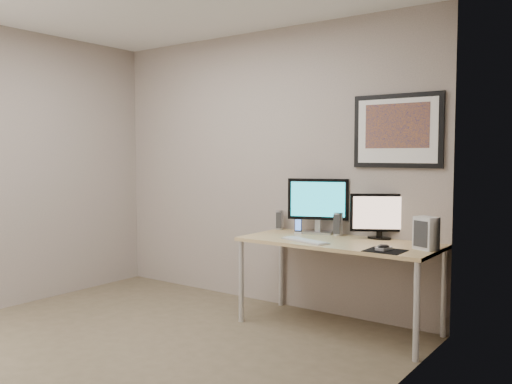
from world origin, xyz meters
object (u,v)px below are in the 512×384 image
(speaker_right, at_px, (338,224))
(phone_dock, at_px, (298,226))
(monitor_large, at_px, (318,203))
(monitor_tv, at_px, (379,215))
(desk, at_px, (338,249))
(framed_art, at_px, (397,131))
(speaker_left, at_px, (279,220))
(fan_unit, at_px, (426,233))
(keyboard, at_px, (305,241))

(speaker_right, distance_m, phone_dock, 0.35)
(monitor_large, xyz_separation_m, monitor_tv, (0.57, 0.02, -0.07))
(speaker_right, relative_size, phone_dock, 1.42)
(desk, distance_m, framed_art, 1.07)
(speaker_left, distance_m, fan_unit, 1.49)
(speaker_right, height_order, keyboard, speaker_right)
(monitor_tv, bearing_deg, fan_unit, -60.25)
(speaker_right, bearing_deg, keyboard, -109.06)
(speaker_left, xyz_separation_m, phone_dock, (0.28, -0.12, -0.02))
(speaker_right, bearing_deg, monitor_large, 171.30)
(framed_art, distance_m, phone_dock, 1.18)
(fan_unit, bearing_deg, monitor_large, -170.37)
(speaker_right, bearing_deg, speaker_left, 167.69)
(desk, relative_size, speaker_left, 8.93)
(monitor_tv, distance_m, keyboard, 0.67)
(speaker_right, xyz_separation_m, keyboard, (-0.06, -0.46, -0.09))
(speaker_left, bearing_deg, phone_dock, -48.10)
(monitor_large, xyz_separation_m, speaker_left, (-0.42, 0.02, -0.18))
(speaker_left, bearing_deg, speaker_right, -25.35)
(monitor_tv, xyz_separation_m, phone_dock, (-0.71, -0.13, -0.13))
(phone_dock, relative_size, fan_unit, 0.57)
(keyboard, bearing_deg, phone_dock, 145.87)
(phone_dock, bearing_deg, speaker_right, -5.75)
(framed_art, xyz_separation_m, phone_dock, (-0.82, -0.18, -0.82))
(monitor_tv, xyz_separation_m, keyboard, (-0.43, -0.47, -0.19))
(speaker_right, bearing_deg, monitor_tv, -9.33)
(monitor_tv, xyz_separation_m, fan_unit, (0.48, -0.27, -0.08))
(keyboard, relative_size, fan_unit, 1.87)
(monitor_tv, bearing_deg, monitor_large, 151.07)
(phone_dock, bearing_deg, keyboard, -75.84)
(framed_art, bearing_deg, fan_unit, -41.89)
(keyboard, bearing_deg, monitor_tv, 64.55)
(speaker_right, bearing_deg, phone_dock, -172.76)
(monitor_tv, distance_m, fan_unit, 0.55)
(framed_art, relative_size, speaker_left, 4.19)
(monitor_tv, relative_size, speaker_left, 2.38)
(framed_art, bearing_deg, speaker_left, -176.92)
(framed_art, xyz_separation_m, monitor_tv, (-0.12, -0.06, -0.69))
(framed_art, bearing_deg, speaker_right, -171.88)
(framed_art, xyz_separation_m, fan_unit, (0.36, -0.32, -0.77))
(monitor_large, height_order, fan_unit, monitor_large)
(keyboard, bearing_deg, monitor_large, 124.06)
(speaker_left, relative_size, keyboard, 0.39)
(desk, relative_size, monitor_large, 3.13)
(desk, bearing_deg, phone_dock, 162.53)
(phone_dock, bearing_deg, monitor_tv, -14.26)
(speaker_left, xyz_separation_m, keyboard, (0.55, -0.47, -0.08))
(framed_art, xyz_separation_m, keyboard, (-0.55, -0.52, -0.88))
(monitor_large, xyz_separation_m, speaker_right, (0.20, 0.01, -0.17))
(framed_art, bearing_deg, phone_dock, -167.54)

